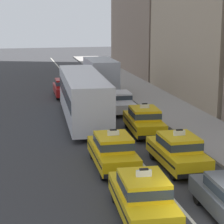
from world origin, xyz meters
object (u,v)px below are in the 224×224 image
object	(u,v)px
taxi_left_nearest	(143,196)
taxi_right_sixth	(86,74)
sedan_left_fourth	(65,87)
taxi_right_second	(178,151)
bus_left_third	(83,95)
sedan_right_fourth	(119,101)
box_truck_right_fifth	(99,75)
taxi_right_third	(144,120)
taxi_left_second	(113,150)

from	to	relation	value
taxi_left_nearest	taxi_right_sixth	world-z (taller)	same
taxi_left_nearest	sedan_left_fourth	xyz separation A→B (m)	(0.01, 24.55, -0.03)
taxi_right_second	taxi_right_sixth	world-z (taller)	same
bus_left_third	sedan_right_fourth	size ratio (longest dim) A/B	2.60
sedan_left_fourth	box_truck_right_fifth	size ratio (longest dim) A/B	0.62
taxi_left_nearest	sedan_left_fourth	distance (m)	24.55
taxi_right_second	taxi_right_third	size ratio (longest dim) A/B	0.98
taxi_left_nearest	sedan_right_fourth	size ratio (longest dim) A/B	1.07
bus_left_third	taxi_right_third	xyz separation A→B (m)	(3.12, -4.09, -0.94)
taxi_left_second	taxi_right_second	xyz separation A→B (m)	(3.06, -0.69, 0.00)
bus_left_third	box_truck_right_fifth	world-z (taller)	box_truck_right_fifth
taxi_left_nearest	taxi_right_third	world-z (taller)	same
taxi_left_nearest	sedan_left_fourth	world-z (taller)	taxi_left_nearest
sedan_left_fourth	taxi_right_third	size ratio (longest dim) A/B	0.93
taxi_left_nearest	taxi_right_third	bearing A→B (deg)	73.42
taxi_right_second	box_truck_right_fifth	xyz separation A→B (m)	(-0.03, 19.83, 0.90)
sedan_left_fourth	sedan_right_fourth	size ratio (longest dim) A/B	1.00
taxi_left_nearest	box_truck_right_fifth	size ratio (longest dim) A/B	0.67
sedan_right_fourth	bus_left_third	bearing A→B (deg)	-145.02
taxi_left_nearest	sedan_right_fourth	world-z (taller)	taxi_left_nearest
taxi_right_second	taxi_right_sixth	size ratio (longest dim) A/B	1.00
box_truck_right_fifth	taxi_right_sixth	bearing A→B (deg)	90.04
bus_left_third	sedan_left_fourth	world-z (taller)	bus_left_third
taxi_right_second	bus_left_third	bearing A→B (deg)	105.96
bus_left_third	taxi_right_second	size ratio (longest dim) A/B	2.47
sedan_left_fourth	box_truck_right_fifth	world-z (taller)	box_truck_right_fifth
box_truck_right_fifth	bus_left_third	bearing A→B (deg)	-107.25
sedan_left_fourth	taxi_right_sixth	world-z (taller)	taxi_right_sixth
taxi_left_nearest	bus_left_third	distance (m)	15.31
bus_left_third	taxi_left_second	bearing A→B (deg)	-90.53
taxi_left_second	sedan_right_fourth	xyz separation A→B (m)	(3.09, 11.78, -0.03)
taxi_left_nearest	box_truck_right_fifth	distance (m)	24.95
taxi_right_third	taxi_left_second	bearing A→B (deg)	-119.81
taxi_left_second	taxi_right_sixth	size ratio (longest dim) A/B	1.00
taxi_right_second	sedan_right_fourth	bearing A→B (deg)	89.87
taxi_left_nearest	sedan_right_fourth	xyz separation A→B (m)	(3.21, 17.37, -0.03)
box_truck_right_fifth	sedan_left_fourth	bearing A→B (deg)	-176.79
taxi_left_second	sedan_left_fourth	world-z (taller)	taxi_left_second
taxi_left_nearest	taxi_left_second	bearing A→B (deg)	88.71
box_truck_right_fifth	taxi_right_sixth	world-z (taller)	box_truck_right_fifth
bus_left_third	box_truck_right_fifth	size ratio (longest dim) A/B	1.62
sedan_left_fourth	sedan_right_fourth	bearing A→B (deg)	-65.97
sedan_right_fourth	taxi_right_sixth	distance (m)	14.88
bus_left_third	taxi_right_second	distance (m)	10.84
taxi_left_nearest	sedan_left_fourth	size ratio (longest dim) A/B	1.07
bus_left_third	taxi_right_sixth	bearing A→B (deg)	80.21
bus_left_third	sedan_left_fourth	xyz separation A→B (m)	(-0.21, 9.28, -0.97)
taxi_left_second	bus_left_third	distance (m)	9.73
taxi_left_nearest	bus_left_third	xyz separation A→B (m)	(0.21, 15.28, 0.94)
taxi_left_second	bus_left_third	bearing A→B (deg)	89.47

